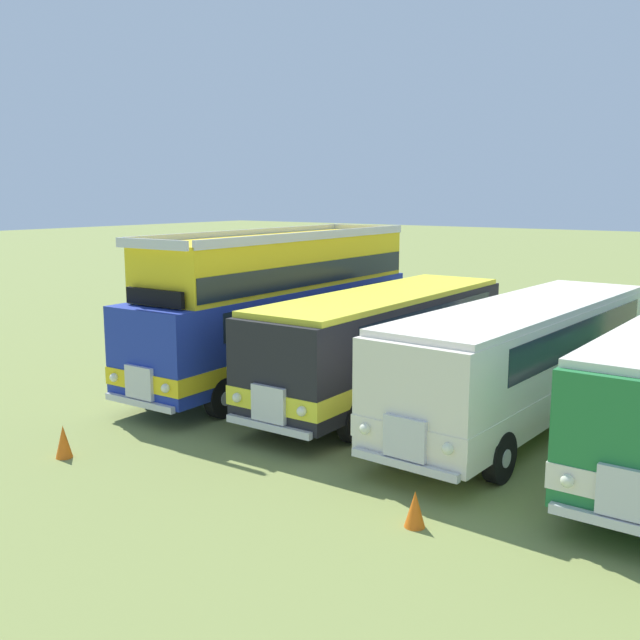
% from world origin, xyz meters
% --- Properties ---
extents(ground_plane, '(200.00, 200.00, 0.00)m').
position_xyz_m(ground_plane, '(0.00, 0.00, 0.00)').
color(ground_plane, olive).
extents(bus_first_in_row, '(2.88, 11.26, 4.52)m').
position_xyz_m(bus_first_in_row, '(-7.59, -0.08, 2.36)').
color(bus_first_in_row, '#1E339E').
rests_on(bus_first_in_row, ground).
extents(bus_second_in_row, '(2.72, 9.98, 2.99)m').
position_xyz_m(bus_second_in_row, '(-3.79, -0.34, 1.75)').
color(bus_second_in_row, black).
rests_on(bus_second_in_row, ground).
extents(bus_third_in_row, '(2.98, 11.18, 2.99)m').
position_xyz_m(bus_third_in_row, '(0.00, 0.00, 1.76)').
color(bus_third_in_row, silver).
rests_on(bus_third_in_row, ground).
extents(cone_near_end, '(0.36, 0.36, 0.64)m').
position_xyz_m(cone_near_end, '(0.60, -6.62, 0.32)').
color(cone_near_end, orange).
rests_on(cone_near_end, ground).
extents(cone_mid_row, '(0.36, 0.36, 0.71)m').
position_xyz_m(cone_mid_row, '(-7.08, -8.14, 0.36)').
color(cone_mid_row, orange).
rests_on(cone_mid_row, ground).
extents(rope_fence_line, '(21.25, 0.08, 1.05)m').
position_xyz_m(rope_fence_line, '(-0.00, 11.44, 0.67)').
color(rope_fence_line, '#8C704C').
rests_on(rope_fence_line, ground).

